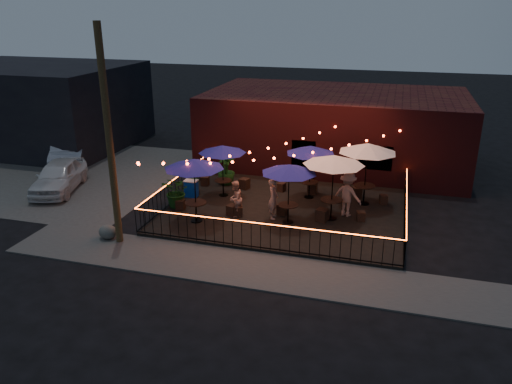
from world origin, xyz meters
TOP-DOWN VIEW (x-y plane):
  - ground at (0.00, 0.00)m, footprint 110.00×110.00m
  - patio at (0.00, 2.00)m, footprint 10.00×8.00m
  - sidewalk at (0.00, -3.25)m, footprint 18.00×2.50m
  - parking_lot at (-12.00, 4.00)m, footprint 11.00×12.00m
  - brick_building at (1.00, 9.99)m, footprint 14.00×8.00m
  - background_building at (-18.00, 9.00)m, footprint 12.00×9.00m
  - utility_pole at (-5.40, -2.60)m, footprint 0.26×0.26m
  - fence_front at (0.00, -2.00)m, footprint 10.00×0.04m
  - fence_left at (-5.00, 2.00)m, footprint 0.04×8.00m
  - fence_right at (5.00, 2.00)m, footprint 0.04×8.00m
  - festoon_lights at (-1.01, 1.70)m, footprint 10.02×8.72m
  - cafe_table_0 at (-3.22, -0.27)m, footprint 2.76×2.76m
  - cafe_table_1 at (-3.14, 2.83)m, footprint 2.79×2.79m
  - cafe_table_2 at (0.42, 0.66)m, footprint 2.44×2.44m
  - cafe_table_3 at (0.75, 3.67)m, footprint 2.54×2.54m
  - cafe_table_4 at (2.06, 1.50)m, footprint 2.72×2.72m
  - cafe_table_5 at (3.23, 3.57)m, footprint 3.35×3.35m
  - bistro_chair_0 at (-4.36, 0.72)m, footprint 0.39×0.39m
  - bistro_chair_1 at (-1.99, 0.70)m, footprint 0.50×0.50m
  - bistro_chair_2 at (-4.47, 3.91)m, footprint 0.42×0.42m
  - bistro_chair_3 at (-2.47, 4.00)m, footprint 0.52×0.52m
  - bistro_chair_4 at (-1.72, 0.73)m, footprint 0.44×0.44m
  - bistro_chair_5 at (0.03, 1.39)m, footprint 0.47×0.47m
  - bistro_chair_6 at (-0.67, 4.15)m, footprint 0.42×0.42m
  - bistro_chair_7 at (0.81, 4.22)m, footprint 0.42×0.42m
  - bistro_chair_8 at (1.75, 1.17)m, footprint 0.54×0.54m
  - bistro_chair_9 at (3.27, 1.63)m, footprint 0.41×0.41m
  - bistro_chair_10 at (2.87, 4.38)m, footprint 0.49×0.49m
  - bistro_chair_11 at (4.08, 3.80)m, footprint 0.40×0.40m
  - patron_a at (-0.27, 0.91)m, footprint 0.52×0.69m
  - patron_b at (-1.85, 0.68)m, footprint 0.68×0.82m
  - patron_c at (2.64, 2.02)m, footprint 1.39×1.10m
  - potted_shrub_a at (-4.60, 0.96)m, footprint 1.48×1.36m
  - potted_shrub_b at (-4.60, 2.87)m, footprint 0.91×0.83m
  - potted_shrub_c at (-3.52, 4.37)m, footprint 1.11×1.11m
  - cooler at (-4.50, 2.26)m, footprint 0.61×0.44m
  - boulder at (-5.95, -2.51)m, footprint 0.97×0.90m
  - car_white at (-11.13, 1.66)m, footprint 2.90×4.64m
  - car_silver at (-13.27, 5.51)m, footprint 3.84×5.07m

SIDE VIEW (x-z plane):
  - ground at x=0.00m, z-range 0.00..0.00m
  - parking_lot at x=-12.00m, z-range 0.00..0.02m
  - sidewalk at x=0.00m, z-range 0.00..0.05m
  - patio at x=0.00m, z-range 0.00..0.15m
  - boulder at x=-5.95m, z-range 0.00..0.62m
  - bistro_chair_9 at x=3.27m, z-range 0.15..0.55m
  - bistro_chair_6 at x=-0.67m, z-range 0.15..0.55m
  - bistro_chair_11 at x=4.08m, z-range 0.15..0.56m
  - bistro_chair_4 at x=-1.72m, z-range 0.15..0.57m
  - bistro_chair_0 at x=-4.36m, z-range 0.15..0.58m
  - bistro_chair_2 at x=-4.47m, z-range 0.15..0.59m
  - bistro_chair_10 at x=2.87m, z-range 0.15..0.60m
  - bistro_chair_1 at x=-1.99m, z-range 0.15..0.61m
  - bistro_chair_5 at x=0.03m, z-range 0.15..0.62m
  - bistro_chair_3 at x=-2.47m, z-range 0.15..0.65m
  - bistro_chair_7 at x=0.81m, z-range 0.15..0.65m
  - bistro_chair_8 at x=1.75m, z-range 0.15..0.66m
  - cooler at x=-4.50m, z-range 0.16..0.96m
  - fence_front at x=0.00m, z-range 0.14..1.18m
  - fence_left at x=-5.00m, z-range 0.14..1.18m
  - fence_right at x=5.00m, z-range 0.14..1.18m
  - car_white at x=-11.13m, z-range 0.00..1.47m
  - car_silver at x=-13.27m, z-range 0.00..1.60m
  - potted_shrub_b at x=-4.60m, z-range 0.15..1.50m
  - potted_shrub_a at x=-4.60m, z-range 0.15..1.54m
  - potted_shrub_c at x=-3.52m, z-range 0.15..1.65m
  - patron_b at x=-1.85m, z-range 0.15..1.69m
  - patron_a at x=-0.27m, z-range 0.15..1.85m
  - patron_c at x=2.64m, z-range 0.15..2.04m
  - brick_building at x=1.00m, z-range 0.00..4.00m
  - cafe_table_1 at x=-3.14m, z-range 1.14..3.55m
  - cafe_table_3 at x=0.75m, z-range 1.17..3.62m
  - cafe_table_2 at x=0.42m, z-range 1.17..3.63m
  - background_building at x=-18.00m, z-range 0.00..5.00m
  - festoon_lights at x=-1.01m, z-range 1.86..3.18m
  - cafe_table_0 at x=-3.22m, z-range 1.25..3.91m
  - cafe_table_4 at x=2.06m, z-range 1.28..4.02m
  - cafe_table_5 at x=3.23m, z-range 1.30..4.08m
  - utility_pole at x=-5.40m, z-range 0.00..8.00m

